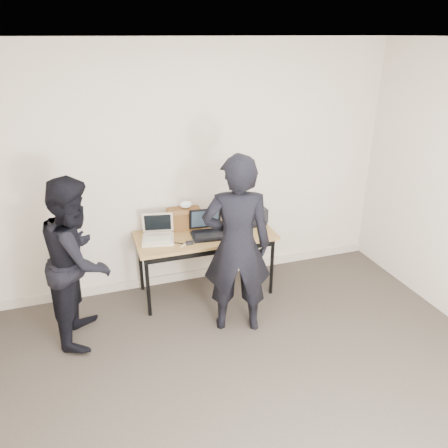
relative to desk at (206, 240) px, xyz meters
name	(u,v)px	position (x,y,z in m)	size (l,w,h in m)	color
room	(288,263)	(0.02, -1.89, 0.69)	(4.60, 4.60, 2.80)	#3C342D
desk	(206,240)	(0.00, 0.00, 0.00)	(1.50, 0.66, 0.72)	olive
laptop_beige	(158,235)	(-0.51, 0.04, 0.11)	(0.38, 0.38, 0.26)	#B9AE94
laptop_center	(207,229)	(0.02, 0.00, 0.12)	(0.38, 0.37, 0.27)	black
laptop_right	(244,217)	(0.52, 0.19, 0.12)	(0.44, 0.42, 0.27)	black
leather_satchel	(184,218)	(-0.18, 0.23, 0.19)	(0.37, 0.21, 0.25)	#5A3617
tissue	(186,205)	(-0.15, 0.23, 0.34)	(0.13, 0.10, 0.08)	white
equipment_box	(253,214)	(0.63, 0.19, 0.14)	(0.28, 0.24, 0.16)	black
power_brick	(190,243)	(-0.22, -0.17, 0.07)	(0.08, 0.05, 0.03)	black
cables	(204,235)	(-0.01, 0.00, 0.06)	(1.14, 0.49, 0.01)	black
person_typist	(237,246)	(0.11, -0.69, 0.23)	(0.65, 0.43, 1.79)	black
person_observer	(78,260)	(-1.32, -0.33, 0.14)	(0.78, 0.61, 1.61)	black
baseboard	(200,273)	(0.02, 0.34, -0.61)	(4.50, 0.03, 0.10)	beige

